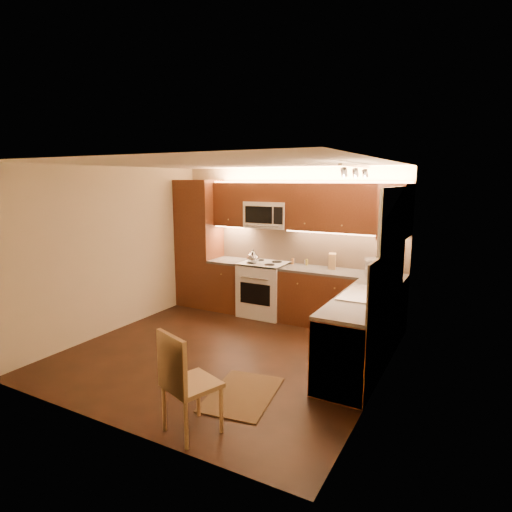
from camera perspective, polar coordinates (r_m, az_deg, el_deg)
The scene contains 37 objects.
floor at distance 5.89m, azimuth -3.93°, elevation -12.78°, with size 4.00×4.00×0.01m, color black.
ceiling at distance 5.43m, azimuth -4.26°, elevation 12.31°, with size 4.00×4.00×0.01m, color beige.
wall_back at distance 7.27m, azimuth 4.40°, elevation 1.88°, with size 4.00×0.01×2.50m, color #CAB893.
wall_front at distance 4.03m, azimuth -19.59°, elevation -5.49°, with size 4.00×0.01×2.50m, color #CAB893.
wall_left at distance 6.80m, azimuth -18.47°, elevation 0.80°, with size 0.01×4.00×2.50m, color #CAB893.
wall_right at distance 4.78m, azimuth 16.63°, elevation -2.90°, with size 0.01×4.00×2.50m, color #CAB893.
pantry at distance 7.84m, azimuth -7.60°, elevation 1.70°, with size 0.70×0.60×2.30m, color #421B0E.
base_cab_back_left at distance 7.62m, azimuth -3.44°, elevation -4.00°, with size 0.62×0.60×0.86m, color #421B0E.
counter_back_left at distance 7.52m, azimuth -3.48°, elevation -0.68°, with size 0.62×0.60×0.04m, color #322F2D.
base_cab_back_right at distance 6.81m, azimuth 11.33°, elevation -5.92°, with size 1.92×0.60×0.86m, color #421B0E.
counter_back_right at distance 6.70m, azimuth 11.46°, elevation -2.22°, with size 1.92×0.60×0.04m, color #322F2D.
base_cab_right at distance 5.45m, azimuth 13.94°, elevation -10.16°, with size 0.60×2.00×0.86m, color #421B0E.
counter_right at distance 5.31m, azimuth 14.15°, elevation -5.60°, with size 0.60×2.00×0.04m, color #322F2D.
dishwasher at distance 4.82m, azimuth 11.78°, elevation -12.83°, with size 0.58×0.60×0.84m, color silver.
backsplash_back at distance 7.13m, azimuth 6.93°, elevation 1.27°, with size 3.30×0.02×0.60m, color #A18162.
backsplash_right at distance 5.17m, azimuth 17.42°, elevation -2.52°, with size 0.02×2.00×0.60m, color #A18162.
upper_cab_back_left at distance 7.51m, azimuth -3.05°, elevation 6.96°, with size 0.62×0.35×0.75m, color #421B0E.
upper_cab_back_right at distance 6.68m, azimuth 12.08°, elevation 6.35°, with size 1.92×0.35×0.75m, color #421B0E.
upper_cab_bridge at distance 7.16m, azimuth 1.70°, elevation 8.58°, with size 0.76×0.35×0.31m, color #421B0E.
upper_cab_right_corner at distance 6.09m, azimuth 18.07°, elevation 5.72°, with size 0.35×0.50×0.75m, color #421B0E.
stove at distance 7.26m, azimuth 1.10°, elevation -4.45°, with size 0.76×0.65×0.92m, color silver, non-canonical shape.
microwave at distance 7.17m, azimuth 1.63°, elevation 5.58°, with size 0.76×0.38×0.44m, color silver, non-canonical shape.
window_frame at distance 5.25m, azimuth 17.91°, elevation 2.07°, with size 0.03×1.44×1.24m, color silver.
window_blinds at distance 5.26m, azimuth 17.70°, elevation 2.09°, with size 0.02×1.36×1.16m, color silver.
sink at distance 5.43m, azimuth 14.59°, elevation -4.24°, with size 0.52×0.86×0.15m, color silver, non-canonical shape.
faucet at distance 5.37m, azimuth 16.49°, elevation -3.66°, with size 0.20×0.04×0.30m, color silver, non-canonical shape.
track_light_bar at distance 5.16m, azimuth 13.28°, elevation 11.74°, with size 0.04×1.20×0.03m, color silver.
kettle at distance 7.07m, azimuth -0.39°, elevation -0.03°, with size 0.21×0.21×0.24m, color silver, non-canonical shape.
toaster_oven at distance 6.61m, azimuth 16.08°, elevation -1.38°, with size 0.39×0.29×0.23m, color silver.
knife_block at distance 6.86m, azimuth 10.22°, elevation -0.67°, with size 0.11×0.18×0.25m, color olive.
spice_jar_a at distance 7.21m, azimuth 5.19°, elevation -0.66°, with size 0.04×0.04×0.09m, color silver.
spice_jar_b at distance 7.09m, azimuth 6.84°, elevation -0.83°, with size 0.05×0.05×0.10m, color olive.
spice_jar_c at distance 7.11m, azimuth 6.64°, elevation -0.84°, with size 0.05×0.05×0.09m, color silver.
spice_jar_d at distance 7.14m, azimuth 4.97°, elevation -0.71°, with size 0.05×0.05×0.10m, color #9A622E.
soap_bottle at distance 5.67m, azimuth 16.35°, elevation -3.55°, with size 0.08×0.08×0.18m, color silver.
rug at distance 4.83m, azimuth -1.83°, elevation -18.09°, with size 0.67×1.00×0.01m, color black.
dining_chair at distance 4.05m, azimuth -8.63°, elevation -16.36°, with size 0.44×0.44×0.99m, color olive, non-canonical shape.
Camera 1 is at (2.92, -4.57, 2.30)m, focal length 29.71 mm.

